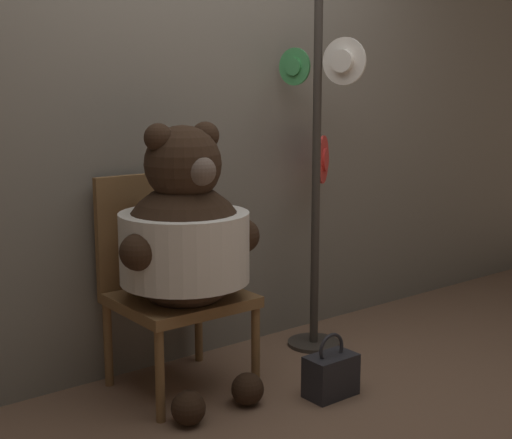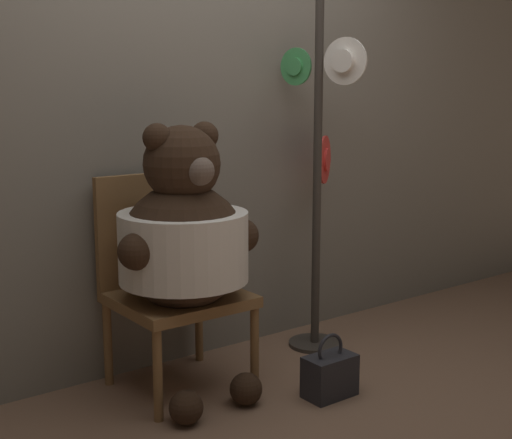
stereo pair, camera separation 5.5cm
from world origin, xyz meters
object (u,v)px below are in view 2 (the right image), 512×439
chair (168,276)px  hat_display_rack (321,175)px  teddy_bear (184,238)px  handbag_on_ground (330,375)px

chair → hat_display_rack: (0.89, -0.05, 0.41)m
teddy_bear → hat_display_rack: size_ratio=0.67×
teddy_bear → handbag_on_ground: teddy_bear is taller
chair → teddy_bear: bearing=-96.3°
hat_display_rack → teddy_bear: bearing=-171.9°
hat_display_rack → handbag_on_ground: 1.06m
hat_display_rack → handbag_on_ground: hat_display_rack is taller
handbag_on_ground → hat_display_rack: bearing=52.4°
chair → teddy_bear: (-0.02, -0.18, 0.21)m
chair → handbag_on_ground: 0.86m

